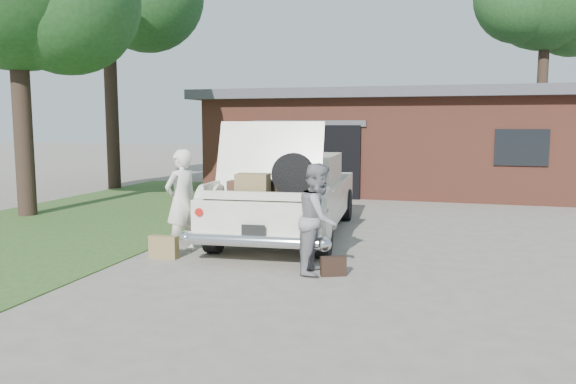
# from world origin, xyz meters

# --- Properties ---
(ground) EXTENTS (90.00, 90.00, 0.00)m
(ground) POSITION_xyz_m (0.00, 0.00, 0.00)
(ground) COLOR gray
(ground) RESTS_ON ground
(grass_strip) EXTENTS (6.00, 16.00, 0.02)m
(grass_strip) POSITION_xyz_m (-5.50, 3.00, 0.01)
(grass_strip) COLOR #2D4C1E
(grass_strip) RESTS_ON ground
(house) EXTENTS (12.80, 7.80, 3.30)m
(house) POSITION_xyz_m (0.98, 11.47, 1.67)
(house) COLOR brown
(house) RESTS_ON ground
(sedan) EXTENTS (2.64, 5.84, 2.30)m
(sedan) POSITION_xyz_m (-0.49, 2.35, 0.83)
(sedan) COLOR white
(sedan) RESTS_ON ground
(woman_left) EXTENTS (0.66, 0.78, 1.82)m
(woman_left) POSITION_xyz_m (-1.85, 0.28, 0.91)
(woman_left) COLOR silver
(woman_left) RESTS_ON ground
(woman_right) EXTENTS (0.66, 0.83, 1.67)m
(woman_right) POSITION_xyz_m (0.76, -0.35, 0.84)
(woman_right) COLOR gray
(woman_right) RESTS_ON ground
(suitcase_left) EXTENTS (0.50, 0.17, 0.38)m
(suitcase_left) POSITION_xyz_m (-1.95, -0.20, 0.19)
(suitcase_left) COLOR olive
(suitcase_left) RESTS_ON ground
(suitcase_right) EXTENTS (0.40, 0.27, 0.29)m
(suitcase_right) POSITION_xyz_m (1.02, -0.48, 0.15)
(suitcase_right) COLOR black
(suitcase_right) RESTS_ON ground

